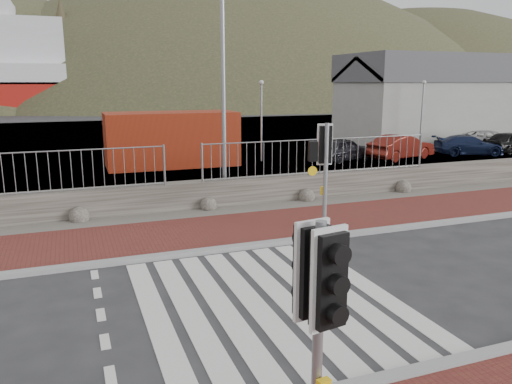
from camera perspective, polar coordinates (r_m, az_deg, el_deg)
name	(u,v)px	position (r m, az deg, el deg)	size (l,w,h in m)	color
ground	(269,301)	(9.60, 1.47, -12.32)	(220.00, 220.00, 0.00)	#28282B
sidewalk_far	(207,233)	(13.59, -5.68, -4.64)	(40.00, 3.00, 0.08)	maroon
kerb_far	(223,249)	(12.22, -3.84, -6.55)	(40.00, 0.25, 0.12)	gray
zebra_crossing	(269,300)	(9.60, 1.47, -12.29)	(4.62, 5.60, 0.01)	silver
gravel_strip	(190,215)	(15.47, -7.60, -2.62)	(40.00, 1.50, 0.06)	#59544C
stone_wall	(183,196)	(16.12, -8.29, -0.48)	(40.00, 0.60, 0.90)	#463F39
railing	(183,154)	(15.73, -8.33, 4.28)	(18.07, 0.07, 1.22)	gray
quay	(120,141)	(36.35, -15.32, 5.67)	(120.00, 40.00, 0.50)	#4C4C4F
water	(93,113)	(71.16, -18.09, 8.62)	(220.00, 50.00, 0.05)	#3F4C54
harbor_building	(432,98)	(36.41, 19.51, 10.04)	(12.20, 6.20, 5.80)	#9E9E99
hills_backdrop	(131,224)	(100.23, -14.07, -3.59)	(254.00, 90.00, 100.00)	#2E341F
traffic_signal_near	(319,297)	(5.01, 7.20, -11.77)	(0.42, 0.29, 2.74)	gray
traffic_signal_far	(325,154)	(13.48, 7.86, 4.33)	(0.72, 0.32, 2.96)	gray
streetlight	(227,63)	(16.97, -3.34, 14.47)	(1.74, 0.36, 8.22)	gray
shipping_container	(172,139)	(24.75, -9.61, 5.98)	(6.26, 2.61, 2.61)	maroon
car_a	(343,149)	(26.40, 9.93, 4.84)	(1.44, 3.57, 1.22)	black
car_b	(401,147)	(27.68, 16.26, 4.96)	(1.37, 3.92, 1.29)	#5B140D
car_c	(469,145)	(30.49, 23.12, 4.93)	(1.54, 3.80, 1.10)	#121B3A
car_d	(491,141)	(33.13, 25.28, 5.34)	(1.98, 4.29, 1.19)	#A0A0A0
car_e	(512,142)	(32.56, 27.17, 5.11)	(1.48, 3.68, 1.25)	black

